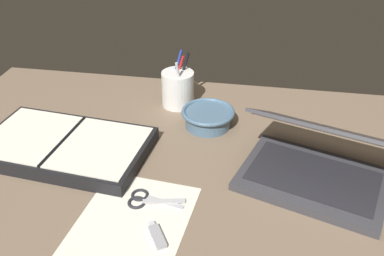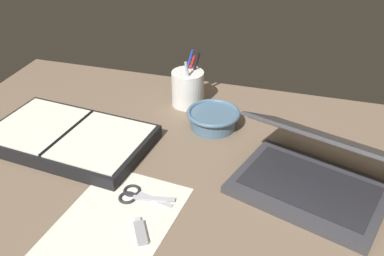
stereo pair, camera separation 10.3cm
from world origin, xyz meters
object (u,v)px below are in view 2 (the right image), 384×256
laptop (315,171)px  planner (69,138)px  pen_cup (188,88)px  bowl (213,118)px  scissors (135,195)px

laptop → planner: (-60.44, -0.03, -2.87)cm
planner → pen_cup: bearing=57.0°
laptop → planner: size_ratio=0.89×
laptop → bowl: 32.75cm
laptop → pen_cup: bearing=160.9°
pen_cup → planner: pen_cup is taller
bowl → laptop: bearing=-33.6°
laptop → bowl: size_ratio=2.65×
bowl → planner: (-33.21, -18.13, -0.98)cm
laptop → scissors: laptop is taller
laptop → planner: laptop is taller
planner → scissors: (23.93, -14.00, -1.46)cm
pen_cup → planner: (-22.95, -28.45, -3.47)cm
bowl → scissors: (-9.28, -32.12, -2.43)cm
pen_cup → scissors: pen_cup is taller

